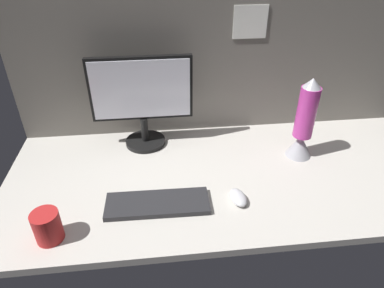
% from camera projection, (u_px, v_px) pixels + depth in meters
% --- Properties ---
extents(ground_plane, '(1.80, 0.80, 0.03)m').
position_uv_depth(ground_plane, '(229.00, 173.00, 1.41)').
color(ground_plane, beige).
extents(cubicle_wall_back, '(1.80, 0.06, 0.73)m').
position_uv_depth(cubicle_wall_back, '(217.00, 54.00, 1.51)').
color(cubicle_wall_back, slate).
rests_on(cubicle_wall_back, ground_plane).
extents(monitor, '(0.43, 0.18, 0.41)m').
position_uv_depth(monitor, '(142.00, 98.00, 1.45)').
color(monitor, black).
rests_on(monitor, ground_plane).
extents(keyboard, '(0.37, 0.14, 0.02)m').
position_uv_depth(keyboard, '(157.00, 204.00, 1.22)').
color(keyboard, '#262628').
rests_on(keyboard, ground_plane).
extents(mouse, '(0.07, 0.10, 0.03)m').
position_uv_depth(mouse, '(238.00, 197.00, 1.24)').
color(mouse, silver).
rests_on(mouse, ground_plane).
extents(mug_red_plastic, '(0.09, 0.09, 0.11)m').
position_uv_depth(mug_red_plastic, '(47.00, 226.00, 1.07)').
color(mug_red_plastic, red).
rests_on(mug_red_plastic, ground_plane).
extents(lava_lamp, '(0.11, 0.11, 0.36)m').
position_uv_depth(lava_lamp, '(304.00, 125.00, 1.41)').
color(lava_lamp, '#A5A5AD').
rests_on(lava_lamp, ground_plane).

